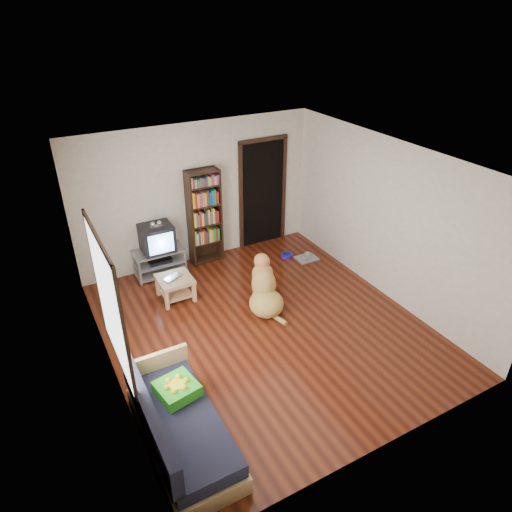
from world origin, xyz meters
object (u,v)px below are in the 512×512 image
crt_tv (156,237)px  coffee_table (175,284)px  sofa (178,428)px  laptop (175,278)px  tv_stand (160,261)px  dog_bowl (287,255)px  grey_rag (307,258)px  dog (265,290)px  bookshelf (204,212)px  green_cushion (177,389)px

crt_tv → coffee_table: size_ratio=1.05×
crt_tv → sofa: size_ratio=0.32×
laptop → tv_stand: tv_stand is taller
dog_bowl → grey_rag: size_ratio=0.55×
crt_tv → dog: crt_tv is taller
grey_rag → sofa: 4.60m
dog_bowl → coffee_table: 2.40m
dog_bowl → bookshelf: size_ratio=0.12×
laptop → grey_rag: laptop is taller
crt_tv → dog: (1.16, -1.81, -0.42)m
coffee_table → dog: size_ratio=0.51×
bookshelf → tv_stand: bearing=-174.4°
tv_stand → sofa: bearing=-105.0°
coffee_table → tv_stand: bearing=88.9°
sofa → coffee_table: size_ratio=3.27×
coffee_table → grey_rag: bearing=1.0°
tv_stand → crt_tv: size_ratio=1.55×
tv_stand → crt_tv: (0.00, 0.02, 0.47)m
coffee_table → crt_tv: bearing=88.9°
crt_tv → bookshelf: (0.95, 0.07, 0.26)m
green_cushion → sofa: bearing=-121.2°
laptop → sofa: bearing=-133.3°
coffee_table → dog: dog is taller
bookshelf → dog: 2.01m
sofa → dog: size_ratio=1.67×
tv_stand → grey_rag: bearing=-17.2°
green_cushion → laptop: (0.83, 2.40, -0.08)m
bookshelf → dog: bearing=-83.5°
green_cushion → dog: size_ratio=0.40×
grey_rag → sofa: size_ratio=0.22×
green_cushion → grey_rag: (3.50, 2.48, -0.48)m
bookshelf → sofa: (-1.92, -3.72, -0.74)m
green_cushion → bookshelf: size_ratio=0.24×
dog → laptop: bearing=143.0°
crt_tv → dog: bearing=-57.3°
dog_bowl → bookshelf: bearing=154.7°
grey_rag → tv_stand: bearing=162.8°
tv_stand → sofa: 3.76m
dog → crt_tv: bearing=122.7°
crt_tv → coffee_table: (-0.02, -0.89, -0.46)m
laptop → coffee_table: 0.14m
dog_bowl → crt_tv: (-2.35, 0.59, 0.70)m
dog_bowl → grey_rag: dog_bowl is taller
grey_rag → bookshelf: bookshelf is taller
green_cushion → tv_stand: green_cushion is taller
grey_rag → coffee_table: 2.68m
grey_rag → sofa: sofa is taller
grey_rag → laptop: bearing=-178.3°
laptop → bookshelf: bearing=21.7°
laptop → grey_rag: bearing=-22.3°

